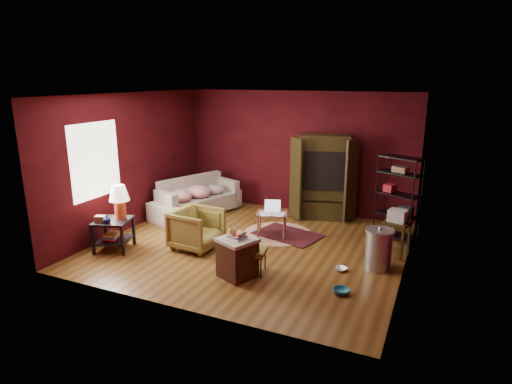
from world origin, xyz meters
TOP-DOWN VIEW (x-y plane):
  - room at (-0.04, -0.01)m, footprint 5.54×5.04m
  - sofa at (-1.96, 1.20)m, footprint 1.21×2.31m
  - armchair at (-0.88, -0.53)m, footprint 0.81×0.85m
  - pet_bowl_steel at (1.80, -0.41)m, footprint 0.22×0.13m
  - pet_bowl_turquoise at (1.99, -1.17)m, footprint 0.25×0.08m
  - vase at (-2.20, -1.40)m, footprint 0.16×0.16m
  - mug at (0.29, -1.34)m, footprint 0.13×0.10m
  - side_table at (-2.20, -1.15)m, footprint 0.77×0.77m
  - sofa_cushions at (-1.95, 1.21)m, footprint 1.39×2.03m
  - hamper at (0.34, -1.29)m, footprint 0.69×0.69m
  - footstool at (0.51, -1.05)m, footprint 0.48×0.48m
  - rug_round at (0.22, 0.77)m, footprint 1.70×1.70m
  - rug_oriental at (0.45, 0.78)m, footprint 1.46×1.16m
  - laptop_desk at (0.18, 0.57)m, footprint 0.68×0.59m
  - tv_armoire at (0.77, 2.16)m, footprint 1.44×1.01m
  - wire_shelving at (2.45, 1.45)m, footprint 0.88×0.65m
  - small_stand at (2.53, 0.62)m, footprint 0.51×0.51m
  - trash_can at (2.34, -0.06)m, footprint 0.56×0.56m

SIDE VIEW (x-z plane):
  - rug_round at x=0.22m, z-range 0.00..0.01m
  - rug_oriental at x=0.45m, z-range 0.01..0.02m
  - pet_bowl_steel at x=1.80m, z-range 0.00..0.21m
  - pet_bowl_turquoise at x=1.99m, z-range 0.00..0.24m
  - hamper at x=0.34m, z-range -0.03..0.71m
  - trash_can at x=2.34m, z-range -0.02..0.72m
  - footstool at x=0.51m, z-range 0.15..0.57m
  - sofa_cushions at x=-1.95m, z-range -0.01..0.78m
  - armchair at x=-0.88m, z-range 0.00..0.82m
  - sofa at x=-1.96m, z-range 0.00..0.87m
  - laptop_desk at x=0.18m, z-range 0.09..0.82m
  - small_stand at x=2.53m, z-range 0.21..1.06m
  - vase at x=-2.20m, z-range 0.58..0.72m
  - side_table at x=-2.20m, z-range 0.12..1.32m
  - mug at x=0.29m, z-range 0.72..0.85m
  - wire_shelving at x=2.45m, z-range 0.08..1.73m
  - tv_armoire at x=0.77m, z-range 0.04..1.92m
  - room at x=-0.04m, z-range -0.02..2.82m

